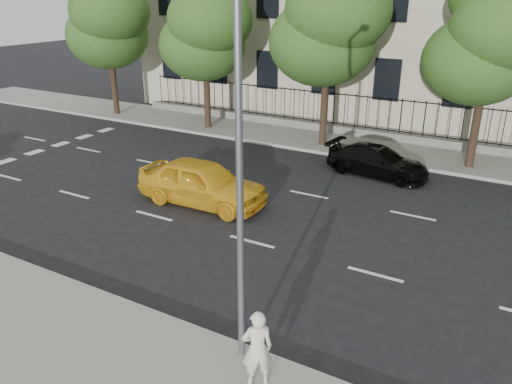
{
  "coord_description": "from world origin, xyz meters",
  "views": [
    {
      "loc": [
        7.01,
        -9.71,
        7.44
      ],
      "look_at": [
        -0.13,
        3.0,
        1.51
      ],
      "focal_mm": 35.0,
      "sensor_mm": 36.0,
      "label": 1
    }
  ],
  "objects_px": {
    "yellow_taxi": "(202,182)",
    "woman_near": "(257,348)",
    "street_light": "(254,121)",
    "black_sedan": "(377,161)"
  },
  "relations": [
    {
      "from": "yellow_taxi",
      "to": "woman_near",
      "type": "height_order",
      "value": "woman_near"
    },
    {
      "from": "yellow_taxi",
      "to": "woman_near",
      "type": "relative_size",
      "value": 2.93
    },
    {
      "from": "woman_near",
      "to": "street_light",
      "type": "bearing_deg",
      "value": -96.48
    },
    {
      "from": "street_light",
      "to": "black_sedan",
      "type": "bearing_deg",
      "value": 94.09
    },
    {
      "from": "black_sedan",
      "to": "yellow_taxi",
      "type": "bearing_deg",
      "value": 149.75
    },
    {
      "from": "black_sedan",
      "to": "woman_near",
      "type": "relative_size",
      "value": 2.62
    },
    {
      "from": "street_light",
      "to": "woman_near",
      "type": "bearing_deg",
      "value": -57.76
    },
    {
      "from": "street_light",
      "to": "woman_near",
      "type": "xyz_separation_m",
      "value": [
        0.71,
        -1.13,
        -4.16
      ]
    },
    {
      "from": "street_light",
      "to": "woman_near",
      "type": "relative_size",
      "value": 4.79
    },
    {
      "from": "street_light",
      "to": "yellow_taxi",
      "type": "xyz_separation_m",
      "value": [
        -5.62,
        6.03,
        -4.31
      ]
    }
  ]
}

